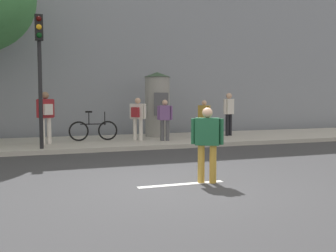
{
  "coord_description": "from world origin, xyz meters",
  "views": [
    {
      "loc": [
        -2.72,
        -7.01,
        1.73
      ],
      "look_at": [
        0.41,
        2.0,
        1.02
      ],
      "focal_mm": 40.88,
      "sensor_mm": 36.0,
      "label": 1
    }
  ],
  "objects": [
    {
      "name": "bicycle_leaning",
      "position": [
        -0.73,
        7.05,
        0.54
      ],
      "size": [
        1.77,
        0.13,
        1.09
      ],
      "color": "black",
      "rests_on": "sidewalk_curb"
    },
    {
      "name": "pedestrian_near_pole",
      "position": [
        3.52,
        6.63,
        1.01
      ],
      "size": [
        0.38,
        0.6,
        1.48
      ],
      "color": "black",
      "rests_on": "sidewalk_curb"
    },
    {
      "name": "sidewalk_curb",
      "position": [
        0.0,
        7.0,
        0.07
      ],
      "size": [
        36.0,
        4.0,
        0.15
      ],
      "primitive_type": "cube",
      "color": "#B2ADA3",
      "rests_on": "ground_plane"
    },
    {
      "name": "pedestrian_with_backpack",
      "position": [
        4.85,
        7.08,
        1.19
      ],
      "size": [
        0.54,
        0.37,
        1.77
      ],
      "color": "black",
      "rests_on": "sidewalk_curb"
    },
    {
      "name": "poster_column",
      "position": [
        1.97,
        7.79,
        1.47
      ],
      "size": [
        1.09,
        1.09,
        2.6
      ],
      "color": "gray",
      "rests_on": "sidewalk_curb"
    },
    {
      "name": "pedestrian_in_red_top",
      "position": [
        1.75,
        6.18,
        1.03
      ],
      "size": [
        0.53,
        0.48,
        1.5
      ],
      "color": "#4C4C51",
      "rests_on": "sidewalk_curb"
    },
    {
      "name": "lane_markings",
      "position": [
        0.0,
        0.0,
        0.0
      ],
      "size": [
        25.8,
        0.16,
        0.01
      ],
      "color": "silver",
      "rests_on": "ground_plane"
    },
    {
      "name": "traffic_light",
      "position": [
        -2.56,
        5.24,
        2.88
      ],
      "size": [
        0.24,
        0.45,
        4.04
      ],
      "color": "black",
      "rests_on": "sidewalk_curb"
    },
    {
      "name": "pedestrian_tallest",
      "position": [
        -2.39,
        6.47,
        1.22
      ],
      "size": [
        0.59,
        0.5,
        1.77
      ],
      "color": "silver",
      "rests_on": "sidewalk_curb"
    },
    {
      "name": "building_backdrop",
      "position": [
        0.0,
        12.0,
        4.94
      ],
      "size": [
        36.0,
        5.0,
        9.87
      ],
      "primitive_type": "cube",
      "color": "gray",
      "rests_on": "ground_plane"
    },
    {
      "name": "pedestrian_with_bag",
      "position": [
        0.55,
        -0.03,
        0.9
      ],
      "size": [
        0.59,
        0.44,
        1.53
      ],
      "color": "#B78C33",
      "rests_on": "ground_plane"
    },
    {
      "name": "pedestrian_in_dark_shirt",
      "position": [
        0.83,
        6.6,
        1.09
      ],
      "size": [
        0.54,
        0.54,
        1.57
      ],
      "color": "silver",
      "rests_on": "sidewalk_curb"
    },
    {
      "name": "ground_plane",
      "position": [
        0.0,
        0.0,
        0.0
      ],
      "size": [
        80.0,
        80.0,
        0.0
      ],
      "primitive_type": "plane",
      "color": "#38383A"
    }
  ]
}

